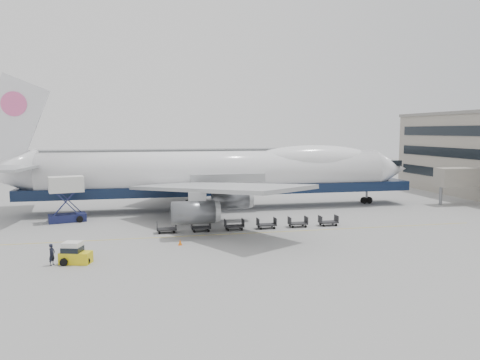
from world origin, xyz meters
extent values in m
plane|color=gray|center=(0.00, 0.00, 0.00)|extent=(260.00, 260.00, 0.00)
cube|color=gold|center=(0.00, -6.00, 0.01)|extent=(60.00, 0.15, 0.01)
cube|color=gray|center=(40.00, 8.00, 4.50)|extent=(9.00, 3.00, 3.00)
cylinder|color=slate|center=(36.00, 8.00, 1.50)|extent=(0.50, 0.50, 3.00)
cube|color=slate|center=(-10.00, 70.00, 3.50)|extent=(110.00, 8.00, 7.00)
cylinder|color=white|center=(0.00, 12.00, 5.70)|extent=(52.00, 6.40, 6.40)
cube|color=#0E1A35|center=(1.00, 12.00, 3.14)|extent=(60.00, 5.76, 1.50)
cone|color=white|center=(29.00, 12.00, 5.70)|extent=(6.00, 6.40, 6.40)
cone|color=white|center=(-30.50, 12.00, 6.30)|extent=(9.00, 6.40, 6.40)
ellipsoid|color=white|center=(15.60, 12.00, 7.46)|extent=(20.67, 5.78, 4.56)
cube|color=white|center=(-29.00, 12.00, 13.20)|extent=(10.52, 0.50, 13.56)
cylinder|color=pink|center=(-28.50, 12.00, 15.70)|extent=(3.40, 0.30, 3.40)
cube|color=#9EA0A3|center=(-3.00, -2.28, 5.10)|extent=(20.35, 26.74, 2.26)
cube|color=#9EA0A3|center=(-3.00, 26.28, 5.10)|extent=(20.35, 26.74, 2.26)
cylinder|color=#595B60|center=(-6.00, 31.00, 2.90)|extent=(4.80, 2.60, 2.60)
cylinder|color=#595B60|center=(0.00, 22.00, 2.90)|extent=(4.80, 2.60, 2.60)
cylinder|color=#595B60|center=(0.00, 2.00, 2.90)|extent=(4.80, 2.60, 2.60)
cylinder|color=#595B60|center=(-6.00, -7.00, 2.90)|extent=(4.80, 2.60, 2.60)
cylinder|color=slate|center=(25.00, 12.00, 1.25)|extent=(0.36, 0.36, 2.50)
cylinder|color=black|center=(25.00, 12.00, 0.55)|extent=(1.10, 0.45, 1.10)
cylinder|color=slate|center=(-3.00, 9.00, 1.25)|extent=(0.36, 0.36, 2.50)
cylinder|color=black|center=(-3.00, 9.00, 0.55)|extent=(1.10, 0.45, 1.10)
cylinder|color=slate|center=(-3.00, 15.00, 1.25)|extent=(0.36, 0.36, 2.50)
cylinder|color=black|center=(-3.00, 15.00, 0.55)|extent=(1.10, 0.45, 1.10)
cube|color=#181E4A|center=(-21.24, 5.97, 0.51)|extent=(5.06, 3.26, 1.03)
cube|color=silver|center=(-21.24, 5.97, 5.00)|extent=(4.74, 3.36, 2.06)
cube|color=#181E4A|center=(-21.24, 4.94, 2.80)|extent=(3.28, 0.89, 3.69)
cube|color=#181E4A|center=(-21.24, 7.00, 2.80)|extent=(3.28, 0.89, 3.69)
cube|color=slate|center=(-21.24, 7.46, 5.00)|extent=(2.44, 1.61, 0.15)
cylinder|color=black|center=(-22.92, 5.04, 0.42)|extent=(0.84, 0.33, 0.84)
cylinder|color=black|center=(-22.92, 6.90, 0.42)|extent=(0.84, 0.33, 0.84)
cylinder|color=black|center=(-19.56, 5.04, 0.42)|extent=(0.84, 0.33, 0.84)
cylinder|color=black|center=(-19.56, 6.90, 0.42)|extent=(0.84, 0.33, 0.84)
cube|color=yellow|center=(-17.58, -14.89, 0.53)|extent=(3.00, 2.17, 1.06)
cube|color=silver|center=(-17.86, -14.80, 1.49)|extent=(1.87, 1.74, 0.96)
cube|color=black|center=(-17.86, -14.80, 1.30)|extent=(1.99, 1.86, 0.48)
cylinder|color=black|center=(-18.54, -15.51, 0.34)|extent=(0.67, 0.29, 0.67)
cylinder|color=black|center=(-18.54, -14.26, 0.34)|extent=(0.67, 0.29, 0.67)
cylinder|color=black|center=(-16.62, -15.51, 0.34)|extent=(0.67, 0.29, 0.67)
cylinder|color=black|center=(-16.62, -14.26, 0.34)|extent=(0.67, 0.29, 0.67)
imported|color=black|center=(-19.58, -15.09, 0.98)|extent=(0.74, 0.85, 1.95)
cone|color=orange|center=(-7.73, -10.06, 0.31)|extent=(0.40, 0.40, 0.62)
cube|color=orange|center=(-7.73, -10.06, 0.02)|extent=(0.42, 0.42, 0.03)
cube|color=#2D2D30|center=(-8.77, -3.78, 0.45)|extent=(2.30, 1.35, 0.18)
cube|color=#2D2D30|center=(-9.87, -3.78, 0.85)|extent=(0.08, 1.35, 0.90)
cube|color=#2D2D30|center=(-7.67, -3.78, 0.85)|extent=(0.08, 1.35, 0.90)
cylinder|color=black|center=(-9.62, -4.33, 0.15)|extent=(0.30, 0.12, 0.30)
cylinder|color=black|center=(-9.62, -3.23, 0.15)|extent=(0.30, 0.12, 0.30)
cylinder|color=black|center=(-7.92, -4.33, 0.15)|extent=(0.30, 0.12, 0.30)
cylinder|color=black|center=(-7.92, -3.23, 0.15)|extent=(0.30, 0.12, 0.30)
cube|color=#2D2D30|center=(-4.70, -3.78, 0.45)|extent=(2.30, 1.35, 0.18)
cube|color=#2D2D30|center=(-5.80, -3.78, 0.85)|extent=(0.08, 1.35, 0.90)
cube|color=#2D2D30|center=(-3.60, -3.78, 0.85)|extent=(0.08, 1.35, 0.90)
cylinder|color=black|center=(-5.55, -4.33, 0.15)|extent=(0.30, 0.12, 0.30)
cylinder|color=black|center=(-5.55, -3.23, 0.15)|extent=(0.30, 0.12, 0.30)
cylinder|color=black|center=(-3.85, -4.33, 0.15)|extent=(0.30, 0.12, 0.30)
cylinder|color=black|center=(-3.85, -3.23, 0.15)|extent=(0.30, 0.12, 0.30)
cube|color=#2D2D30|center=(-0.64, -3.78, 0.45)|extent=(2.30, 1.35, 0.18)
cube|color=#2D2D30|center=(-1.74, -3.78, 0.85)|extent=(0.08, 1.35, 0.90)
cube|color=#2D2D30|center=(0.46, -3.78, 0.85)|extent=(0.08, 1.35, 0.90)
cylinder|color=black|center=(-1.49, -4.33, 0.15)|extent=(0.30, 0.12, 0.30)
cylinder|color=black|center=(-1.49, -3.23, 0.15)|extent=(0.30, 0.12, 0.30)
cylinder|color=black|center=(0.21, -4.33, 0.15)|extent=(0.30, 0.12, 0.30)
cylinder|color=black|center=(0.21, -3.23, 0.15)|extent=(0.30, 0.12, 0.30)
cube|color=#2D2D30|center=(3.43, -3.78, 0.45)|extent=(2.30, 1.35, 0.18)
cube|color=#2D2D30|center=(2.33, -3.78, 0.85)|extent=(0.08, 1.35, 0.90)
cube|color=#2D2D30|center=(4.53, -3.78, 0.85)|extent=(0.08, 1.35, 0.90)
cylinder|color=black|center=(2.58, -4.33, 0.15)|extent=(0.30, 0.12, 0.30)
cylinder|color=black|center=(2.58, -3.23, 0.15)|extent=(0.30, 0.12, 0.30)
cylinder|color=black|center=(4.28, -4.33, 0.15)|extent=(0.30, 0.12, 0.30)
cylinder|color=black|center=(4.28, -3.23, 0.15)|extent=(0.30, 0.12, 0.30)
cube|color=#2D2D30|center=(7.50, -3.78, 0.45)|extent=(2.30, 1.35, 0.18)
cube|color=#2D2D30|center=(6.40, -3.78, 0.85)|extent=(0.08, 1.35, 0.90)
cube|color=#2D2D30|center=(8.60, -3.78, 0.85)|extent=(0.08, 1.35, 0.90)
cylinder|color=black|center=(6.65, -4.33, 0.15)|extent=(0.30, 0.12, 0.30)
cylinder|color=black|center=(6.65, -3.23, 0.15)|extent=(0.30, 0.12, 0.30)
cylinder|color=black|center=(8.35, -4.33, 0.15)|extent=(0.30, 0.12, 0.30)
cylinder|color=black|center=(8.35, -3.23, 0.15)|extent=(0.30, 0.12, 0.30)
cube|color=#2D2D30|center=(11.57, -3.78, 0.45)|extent=(2.30, 1.35, 0.18)
cube|color=#2D2D30|center=(10.47, -3.78, 0.85)|extent=(0.08, 1.35, 0.90)
cube|color=#2D2D30|center=(12.67, -3.78, 0.85)|extent=(0.08, 1.35, 0.90)
cylinder|color=black|center=(10.72, -4.33, 0.15)|extent=(0.30, 0.12, 0.30)
cylinder|color=black|center=(10.72, -3.23, 0.15)|extent=(0.30, 0.12, 0.30)
cylinder|color=black|center=(12.42, -4.33, 0.15)|extent=(0.30, 0.12, 0.30)
cylinder|color=black|center=(12.42, -3.23, 0.15)|extent=(0.30, 0.12, 0.30)
camera|label=1|loc=(-11.76, -58.56, 11.98)|focal=35.00mm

